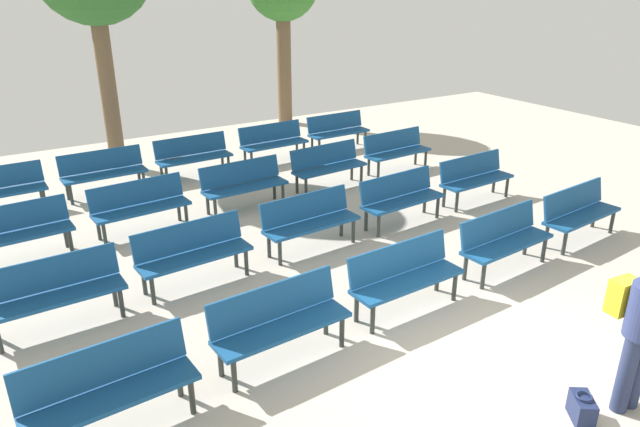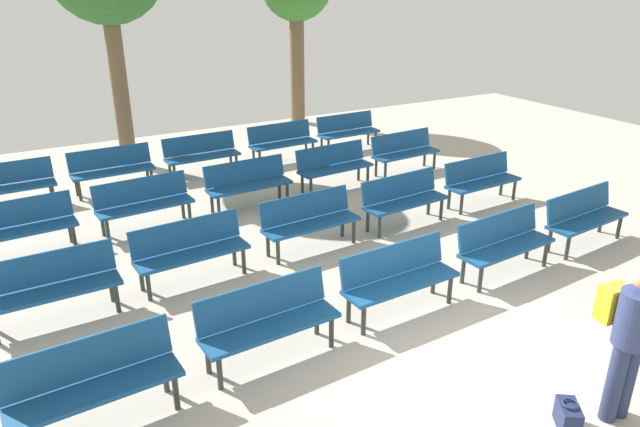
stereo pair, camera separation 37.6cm
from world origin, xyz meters
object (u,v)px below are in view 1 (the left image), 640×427
(bench_r0_c4, at_px, (579,210))
(bench_r2_c4, at_px, (396,149))
(bench_r1_c0, at_px, (55,290))
(visitor_with_backpack, at_px, (639,326))
(bench_r2_c1, at_px, (140,204))
(bench_r2_c3, at_px, (328,164))
(bench_r1_c3, at_px, (401,196))
(bench_r0_c0, at_px, (109,385))
(bench_r0_c3, at_px, (504,238))
(bench_r0_c2, at_px, (404,274))
(bench_r1_c1, at_px, (193,250))
(bench_r0_c1, at_px, (279,319))
(bench_r2_c0, at_px, (15,230))
(bench_r1_c2, at_px, (309,219))
(bench_r3_c3, at_px, (273,141))
(bench_r3_c1, at_px, (103,170))
(bench_r3_c4, at_px, (337,129))
(bench_r3_c2, at_px, (193,154))
(bench_r1_c4, at_px, (475,176))
(bench_r2_c2, at_px, (243,182))
(handbag, at_px, (582,408))

(bench_r0_c4, distance_m, bench_r2_c4, 4.43)
(bench_r1_c0, relative_size, visitor_with_backpack, 0.98)
(bench_r2_c1, distance_m, bench_r2_c4, 5.76)
(bench_r2_c3, bearing_deg, bench_r1_c3, -91.79)
(bench_r0_c0, height_order, bench_r0_c3, same)
(bench_r0_c0, bearing_deg, bench_r1_c3, 21.01)
(bench_r0_c2, bearing_deg, bench_r2_c3, 67.13)
(bench_r1_c1, xyz_separation_m, visitor_with_backpack, (2.76, -4.72, 0.43))
(bench_r0_c1, xyz_separation_m, bench_r2_c0, (-2.23, 4.26, 0.00))
(bench_r0_c1, xyz_separation_m, bench_r0_c3, (3.82, 0.19, 0.00))
(bench_r1_c0, xyz_separation_m, bench_r1_c2, (3.78, 0.27, 0.00))
(bench_r0_c1, relative_size, bench_r3_c3, 1.00)
(bench_r0_c0, xyz_separation_m, bench_r0_c4, (7.57, 0.45, 0.00))
(bench_r3_c1, bearing_deg, bench_r0_c4, -47.51)
(bench_r0_c0, relative_size, bench_r3_c4, 1.01)
(bench_r0_c1, height_order, bench_r2_c3, same)
(bench_r0_c3, xyz_separation_m, bench_r2_c4, (1.61, 4.52, 0.00))
(bench_r0_c3, distance_m, bench_r1_c1, 4.48)
(bench_r0_c1, relative_size, bench_r3_c4, 1.01)
(bench_r0_c1, distance_m, bench_r1_c0, 2.86)
(bench_r0_c1, relative_size, bench_r0_c4, 0.99)
(bench_r1_c3, distance_m, bench_r2_c4, 2.97)
(bench_r3_c3, distance_m, visitor_with_backpack, 9.35)
(bench_r1_c0, height_order, bench_r1_c1, same)
(bench_r1_c3, relative_size, bench_r3_c2, 1.01)
(visitor_with_backpack, bearing_deg, bench_r1_c3, -96.28)
(bench_r0_c3, height_order, bench_r0_c4, same)
(bench_r0_c1, distance_m, bench_r0_c2, 1.87)
(bench_r1_c0, height_order, bench_r1_c2, same)
(bench_r1_c4, distance_m, bench_r2_c2, 4.39)
(bench_r2_c0, bearing_deg, bench_r3_c3, 20.24)
(bench_r2_c1, bearing_deg, bench_r2_c4, -0.60)
(bench_r3_c3, distance_m, handbag, 9.33)
(bench_r0_c3, xyz_separation_m, bench_r1_c1, (-4.01, 2.00, 0.00))
(bench_r1_c0, xyz_separation_m, bench_r3_c3, (5.46, 4.74, 0.00))
(bench_r1_c2, height_order, handbag, bench_r1_c2)
(bench_r3_c1, height_order, bench_r3_c2, same)
(bench_r0_c4, height_order, bench_r1_c3, same)
(bench_r0_c0, bearing_deg, bench_r3_c1, 74.32)
(bench_r0_c3, xyz_separation_m, bench_r2_c3, (-0.26, 4.38, 0.00))
(bench_r2_c4, bearing_deg, bench_r1_c2, -150.09)
(bench_r0_c1, distance_m, bench_r3_c1, 6.58)
(bench_r3_c1, bearing_deg, bench_r3_c2, 1.63)
(bench_r0_c2, relative_size, bench_r2_c4, 1.00)
(bench_r2_c2, bearing_deg, bench_r0_c1, -112.63)
(bench_r2_c3, relative_size, bench_r2_c4, 1.00)
(bench_r0_c0, bearing_deg, bench_r0_c2, 0.51)
(bench_r1_c0, bearing_deg, bench_r0_c0, -88.28)
(bench_r1_c1, xyz_separation_m, bench_r1_c4, (5.73, 0.26, 0.00))
(bench_r0_c1, relative_size, bench_r1_c0, 1.01)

